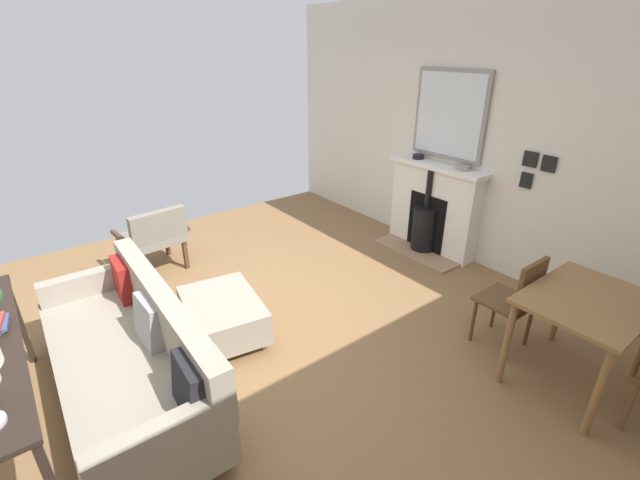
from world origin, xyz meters
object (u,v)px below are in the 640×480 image
(armchair_accent, at_px, (154,235))
(dining_table, at_px, (586,312))
(mantel_bowl_near, at_px, (418,156))
(ottoman, at_px, (223,314))
(dining_chair_near_fireplace, at_px, (517,297))
(sofa, at_px, (131,357))
(mantel_bowl_far, at_px, (462,167))
(fireplace, at_px, (432,212))

(armchair_accent, bearing_deg, dining_table, 117.39)
(mantel_bowl_near, height_order, ottoman, mantel_bowl_near)
(dining_chair_near_fireplace, bearing_deg, ottoman, -41.17)
(sofa, relative_size, armchair_accent, 2.69)
(mantel_bowl_near, xyz_separation_m, armchair_accent, (2.92, -1.16, -0.66))
(sofa, height_order, ottoman, sofa)
(mantel_bowl_far, xyz_separation_m, dining_table, (1.03, 1.85, -0.48))
(dining_table, xyz_separation_m, dining_chair_near_fireplace, (0.00, -0.50, -0.13))
(sofa, xyz_separation_m, dining_chair_near_fireplace, (-2.64, 1.36, 0.16))
(fireplace, xyz_separation_m, sofa, (3.65, 0.32, -0.15))
(dining_table, bearing_deg, dining_chair_near_fireplace, -89.98)
(sofa, xyz_separation_m, ottoman, (-0.81, -0.25, -0.11))
(sofa, bearing_deg, dining_table, 144.98)
(sofa, bearing_deg, dining_chair_near_fireplace, 152.83)
(fireplace, relative_size, dining_table, 1.34)
(sofa, bearing_deg, mantel_bowl_near, -170.28)
(mantel_bowl_far, distance_m, ottoman, 3.00)
(mantel_bowl_far, distance_m, armchair_accent, 3.48)
(sofa, bearing_deg, mantel_bowl_far, 179.98)
(ottoman, bearing_deg, dining_table, 131.13)
(armchair_accent, xyz_separation_m, dining_chair_near_fireplace, (-1.89, 3.14, 0.05))
(fireplace, xyz_separation_m, mantel_bowl_far, (-0.03, 0.32, 0.62))
(mantel_bowl_far, relative_size, dining_table, 0.18)
(mantel_bowl_near, xyz_separation_m, dining_table, (1.03, 2.48, -0.49))
(armchair_accent, bearing_deg, mantel_bowl_near, 158.35)
(dining_table, distance_m, dining_chair_near_fireplace, 0.51)
(sofa, bearing_deg, fireplace, -175.00)
(fireplace, height_order, ottoman, fireplace)
(fireplace, bearing_deg, dining_table, 65.19)
(mantel_bowl_near, relative_size, dining_chair_near_fireplace, 0.16)
(armchair_accent, bearing_deg, sofa, 67.02)
(armchair_accent, bearing_deg, dining_chair_near_fireplace, 120.96)
(mantel_bowl_near, bearing_deg, sofa, 9.72)
(ottoman, bearing_deg, sofa, 16.80)
(ottoman, distance_m, dining_table, 2.81)
(fireplace, xyz_separation_m, dining_table, (1.00, 2.17, 0.14))
(mantel_bowl_far, bearing_deg, sofa, -0.02)
(ottoman, relative_size, dining_table, 0.98)
(mantel_bowl_near, bearing_deg, dining_chair_near_fireplace, 62.59)
(mantel_bowl_near, bearing_deg, armchair_accent, -21.65)
(mantel_bowl_far, xyz_separation_m, dining_chair_near_fireplace, (1.03, 1.36, -0.61))
(dining_chair_near_fireplace, bearing_deg, fireplace, -120.93)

